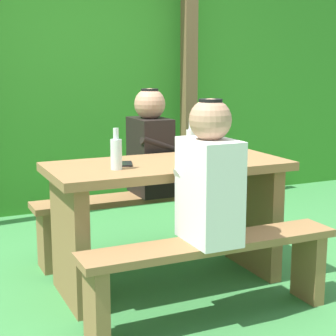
# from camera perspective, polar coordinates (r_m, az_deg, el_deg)

# --- Properties ---
(ground_plane) EXTENTS (12.00, 12.00, 0.00)m
(ground_plane) POSITION_cam_1_polar(r_m,az_deg,el_deg) (3.47, -0.00, -11.66)
(ground_plane) COLOR #39803F
(hedge_backdrop) EXTENTS (6.40, 0.72, 2.05)m
(hedge_backdrop) POSITION_cam_1_polar(r_m,az_deg,el_deg) (5.39, -10.33, 7.42)
(hedge_backdrop) COLOR #338324
(hedge_backdrop) RESTS_ON ground_plane
(pergola_post_right) EXTENTS (0.12, 0.12, 2.15)m
(pergola_post_right) POSITION_cam_1_polar(r_m,az_deg,el_deg) (5.20, 2.14, 8.01)
(pergola_post_right) COLOR brown
(pergola_post_right) RESTS_ON ground_plane
(picnic_table) EXTENTS (1.40, 0.64, 0.75)m
(picnic_table) POSITION_cam_1_polar(r_m,az_deg,el_deg) (3.31, -0.00, -3.50)
(picnic_table) COLOR olive
(picnic_table) RESTS_ON ground_plane
(bench_near) EXTENTS (1.40, 0.24, 0.43)m
(bench_near) POSITION_cam_1_polar(r_m,az_deg,el_deg) (2.91, 4.49, -9.64)
(bench_near) COLOR olive
(bench_near) RESTS_ON ground_plane
(bench_far) EXTENTS (1.40, 0.24, 0.43)m
(bench_far) POSITION_cam_1_polar(r_m,az_deg,el_deg) (3.84, -3.37, -4.53)
(bench_far) COLOR olive
(bench_far) RESTS_ON ground_plane
(person_white_shirt) EXTENTS (0.25, 0.35, 0.72)m
(person_white_shirt) POSITION_cam_1_polar(r_m,az_deg,el_deg) (2.78, 4.22, -0.90)
(person_white_shirt) COLOR white
(person_white_shirt) RESTS_ON bench_near
(person_black_coat) EXTENTS (0.25, 0.35, 0.72)m
(person_black_coat) POSITION_cam_1_polar(r_m,az_deg,el_deg) (3.79, -1.83, 2.27)
(person_black_coat) COLOR black
(person_black_coat) RESTS_ON bench_far
(drinking_glass) EXTENTS (0.07, 0.07, 0.09)m
(drinking_glass) POSITION_cam_1_polar(r_m,az_deg,el_deg) (3.17, 2.24, 1.08)
(drinking_glass) COLOR silver
(drinking_glass) RESTS_ON picnic_table
(bottle_left) EXTENTS (0.06, 0.06, 0.23)m
(bottle_left) POSITION_cam_1_polar(r_m,az_deg,el_deg) (3.04, -5.31, 1.55)
(bottle_left) COLOR silver
(bottle_left) RESTS_ON picnic_table
(bottle_right) EXTENTS (0.06, 0.06, 0.23)m
(bottle_right) POSITION_cam_1_polar(r_m,az_deg,el_deg) (3.39, 2.36, 2.61)
(bottle_right) COLOR silver
(bottle_right) RESTS_ON picnic_table
(cell_phone) EXTENTS (0.11, 0.15, 0.01)m
(cell_phone) POSITION_cam_1_polar(r_m,az_deg,el_deg) (3.19, -4.33, 0.43)
(cell_phone) COLOR black
(cell_phone) RESTS_ON picnic_table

